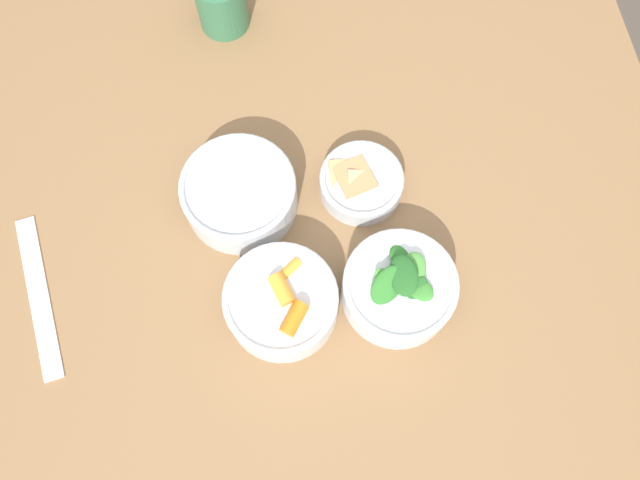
{
  "coord_description": "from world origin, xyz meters",
  "views": [
    {
      "loc": [
        -0.24,
        0.08,
        1.64
      ],
      "look_at": [
        0.06,
        0.04,
        0.79
      ],
      "focal_mm": 35.0,
      "sensor_mm": 36.0,
      "label": 1
    }
  ],
  "objects": [
    {
      "name": "bowl_beans_hotdog",
      "position": [
        0.15,
        0.15,
        0.79
      ],
      "size": [
        0.17,
        0.17,
        0.07
      ],
      "color": "silver",
      "rests_on": "dining_table"
    },
    {
      "name": "ruler",
      "position": [
        0.05,
        0.45,
        0.76
      ],
      "size": [
        0.25,
        0.07,
        0.0
      ],
      "color": "silver",
      "rests_on": "dining_table"
    },
    {
      "name": "bowl_greens",
      "position": [
        -0.03,
        -0.06,
        0.8
      ],
      "size": [
        0.16,
        0.16,
        0.1
      ],
      "color": "silver",
      "rests_on": "dining_table"
    },
    {
      "name": "dining_table",
      "position": [
        0.0,
        0.0,
        0.67
      ],
      "size": [
        1.31,
        1.07,
        0.76
      ],
      "color": "olive",
      "rests_on": "ground_plane"
    },
    {
      "name": "cup",
      "position": [
        0.49,
        0.14,
        0.81
      ],
      "size": [
        0.08,
        0.08,
        0.09
      ],
      "color": "#336B47",
      "rests_on": "dining_table"
    },
    {
      "name": "ground_plane",
      "position": [
        0.0,
        0.0,
        0.0
      ],
      "size": [
        10.0,
        10.0,
        0.0
      ],
      "primitive_type": "plane",
      "color": "#4C4238"
    },
    {
      "name": "bowl_cookies",
      "position": [
        0.15,
        -0.03,
        0.78
      ],
      "size": [
        0.13,
        0.13,
        0.04
      ],
      "color": "silver",
      "rests_on": "dining_table"
    },
    {
      "name": "bowl_carrots",
      "position": [
        -0.02,
        0.11,
        0.8
      ],
      "size": [
        0.16,
        0.16,
        0.08
      ],
      "color": "silver",
      "rests_on": "dining_table"
    }
  ]
}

